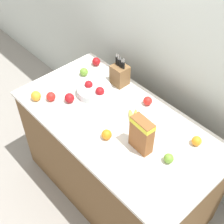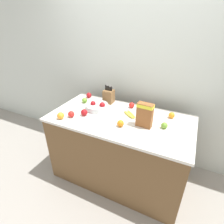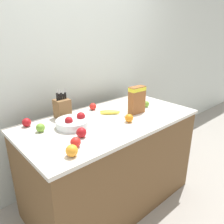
{
  "view_description": "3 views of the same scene",
  "coord_description": "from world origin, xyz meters",
  "px_view_note": "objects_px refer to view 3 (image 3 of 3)",
  "views": [
    {
      "loc": [
        1.17,
        -1.12,
        2.61
      ],
      "look_at": [
        -0.06,
        0.0,
        0.96
      ],
      "focal_mm": 50.0,
      "sensor_mm": 36.0,
      "label": 1
    },
    {
      "loc": [
        0.68,
        -1.63,
        1.94
      ],
      "look_at": [
        -0.08,
        -0.06,
        1.0
      ],
      "focal_mm": 28.0,
      "sensor_mm": 36.0,
      "label": 2
    },
    {
      "loc": [
        -1.23,
        -1.41,
        1.69
      ],
      "look_at": [
        0.03,
        -0.0,
        0.98
      ],
      "focal_mm": 35.0,
      "sensor_mm": 36.0,
      "label": 3
    }
  ],
  "objects_px": {
    "knife_block": "(62,108)",
    "orange_back_center": "(129,118)",
    "cereal_box": "(137,99)",
    "fruit_bowl": "(73,123)",
    "apple_front": "(76,142)",
    "orange_mid_right": "(72,151)",
    "apple_near_bananas": "(146,104)",
    "apple_rear": "(93,106)",
    "apple_by_knife_block": "(81,133)",
    "orange_front_left": "(131,98)",
    "apple_rightmost": "(40,128)",
    "banana_bunch": "(110,112)",
    "apple_leftmost": "(27,122)"
  },
  "relations": [
    {
      "from": "orange_back_center",
      "to": "apple_rightmost",
      "type": "bearing_deg",
      "value": 153.58
    },
    {
      "from": "apple_front",
      "to": "orange_front_left",
      "type": "relative_size",
      "value": 1.06
    },
    {
      "from": "knife_block",
      "to": "fruit_bowl",
      "type": "bearing_deg",
      "value": -99.49
    },
    {
      "from": "apple_by_knife_block",
      "to": "orange_mid_right",
      "type": "bearing_deg",
      "value": -137.41
    },
    {
      "from": "apple_leftmost",
      "to": "apple_by_knife_block",
      "type": "bearing_deg",
      "value": -63.79
    },
    {
      "from": "knife_block",
      "to": "banana_bunch",
      "type": "bearing_deg",
      "value": -29.42
    },
    {
      "from": "banana_bunch",
      "to": "knife_block",
      "type": "bearing_deg",
      "value": 150.58
    },
    {
      "from": "apple_leftmost",
      "to": "orange_back_center",
      "type": "height_order",
      "value": "same"
    },
    {
      "from": "apple_front",
      "to": "apple_leftmost",
      "type": "relative_size",
      "value": 0.99
    },
    {
      "from": "apple_rightmost",
      "to": "orange_back_center",
      "type": "relative_size",
      "value": 0.96
    },
    {
      "from": "apple_rightmost",
      "to": "orange_mid_right",
      "type": "xyz_separation_m",
      "value": [
        -0.01,
        -0.48,
        0.0
      ]
    },
    {
      "from": "cereal_box",
      "to": "apple_front",
      "type": "bearing_deg",
      "value": -163.84
    },
    {
      "from": "fruit_bowl",
      "to": "apple_near_bananas",
      "type": "bearing_deg",
      "value": -5.34
    },
    {
      "from": "cereal_box",
      "to": "apple_by_knife_block",
      "type": "xyz_separation_m",
      "value": [
        -0.71,
        -0.08,
        -0.11
      ]
    },
    {
      "from": "apple_front",
      "to": "orange_mid_right",
      "type": "bearing_deg",
      "value": -134.44
    },
    {
      "from": "fruit_bowl",
      "to": "apple_rightmost",
      "type": "distance_m",
      "value": 0.27
    },
    {
      "from": "apple_near_bananas",
      "to": "orange_back_center",
      "type": "distance_m",
      "value": 0.46
    },
    {
      "from": "banana_bunch",
      "to": "apple_front",
      "type": "relative_size",
      "value": 2.65
    },
    {
      "from": "cereal_box",
      "to": "fruit_bowl",
      "type": "relative_size",
      "value": 0.94
    },
    {
      "from": "apple_rightmost",
      "to": "apple_leftmost",
      "type": "bearing_deg",
      "value": 103.46
    },
    {
      "from": "cereal_box",
      "to": "orange_mid_right",
      "type": "xyz_separation_m",
      "value": [
        -0.9,
        -0.26,
        -0.11
      ]
    },
    {
      "from": "apple_rightmost",
      "to": "cereal_box",
      "type": "bearing_deg",
      "value": -13.88
    },
    {
      "from": "knife_block",
      "to": "apple_by_knife_block",
      "type": "distance_m",
      "value": 0.47
    },
    {
      "from": "banana_bunch",
      "to": "apple_by_knife_block",
      "type": "bearing_deg",
      "value": -154.7
    },
    {
      "from": "knife_block",
      "to": "apple_by_knife_block",
      "type": "xyz_separation_m",
      "value": [
        -0.1,
        -0.45,
        -0.05
      ]
    },
    {
      "from": "banana_bunch",
      "to": "apple_rear",
      "type": "xyz_separation_m",
      "value": [
        -0.05,
        0.2,
        0.02
      ]
    },
    {
      "from": "banana_bunch",
      "to": "orange_front_left",
      "type": "distance_m",
      "value": 0.48
    },
    {
      "from": "orange_back_center",
      "to": "apple_by_knife_block",
      "type": "bearing_deg",
      "value": 175.68
    },
    {
      "from": "apple_near_bananas",
      "to": "apple_front",
      "type": "height_order",
      "value": "apple_front"
    },
    {
      "from": "orange_back_center",
      "to": "orange_front_left",
      "type": "xyz_separation_m",
      "value": [
        0.46,
        0.42,
        -0.0
      ]
    },
    {
      "from": "cereal_box",
      "to": "apple_leftmost",
      "type": "distance_m",
      "value": 1.03
    },
    {
      "from": "apple_front",
      "to": "orange_front_left",
      "type": "height_order",
      "value": "apple_front"
    },
    {
      "from": "apple_front",
      "to": "orange_front_left",
      "type": "bearing_deg",
      "value": 24.48
    },
    {
      "from": "apple_by_knife_block",
      "to": "orange_mid_right",
      "type": "xyz_separation_m",
      "value": [
        -0.2,
        -0.18,
        0.0
      ]
    },
    {
      "from": "apple_near_bananas",
      "to": "apple_front",
      "type": "xyz_separation_m",
      "value": [
        -1.03,
        -0.23,
        0.0
      ]
    },
    {
      "from": "knife_block",
      "to": "orange_front_left",
      "type": "relative_size",
      "value": 3.94
    },
    {
      "from": "apple_near_bananas",
      "to": "orange_front_left",
      "type": "distance_m",
      "value": 0.26
    },
    {
      "from": "knife_block",
      "to": "apple_by_knife_block",
      "type": "bearing_deg",
      "value": -102.36
    },
    {
      "from": "apple_near_bananas",
      "to": "cereal_box",
      "type": "bearing_deg",
      "value": -166.01
    },
    {
      "from": "orange_back_center",
      "to": "orange_mid_right",
      "type": "bearing_deg",
      "value": -167.89
    },
    {
      "from": "orange_back_center",
      "to": "orange_mid_right",
      "type": "distance_m",
      "value": 0.7
    },
    {
      "from": "banana_bunch",
      "to": "apple_by_knife_block",
      "type": "distance_m",
      "value": 0.54
    },
    {
      "from": "banana_bunch",
      "to": "orange_back_center",
      "type": "bearing_deg",
      "value": -91.65
    },
    {
      "from": "orange_back_center",
      "to": "fruit_bowl",
      "type": "bearing_deg",
      "value": 150.02
    },
    {
      "from": "orange_mid_right",
      "to": "orange_back_center",
      "type": "bearing_deg",
      "value": 12.11
    },
    {
      "from": "banana_bunch",
      "to": "apple_near_bananas",
      "type": "distance_m",
      "value": 0.43
    },
    {
      "from": "apple_front",
      "to": "apple_rear",
      "type": "relative_size",
      "value": 1.05
    },
    {
      "from": "banana_bunch",
      "to": "apple_rightmost",
      "type": "relative_size",
      "value": 2.76
    },
    {
      "from": "banana_bunch",
      "to": "apple_leftmost",
      "type": "distance_m",
      "value": 0.77
    },
    {
      "from": "knife_block",
      "to": "orange_back_center",
      "type": "distance_m",
      "value": 0.62
    }
  ]
}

